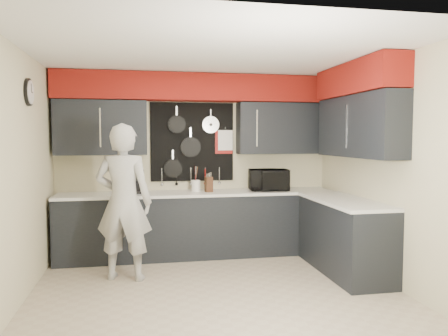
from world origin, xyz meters
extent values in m
plane|color=#B5A68D|center=(0.00, 0.00, 0.00)|extent=(4.00, 4.00, 0.00)
cube|color=beige|center=(0.00, 1.75, 1.30)|extent=(4.00, 0.01, 2.60)
cube|color=black|center=(-1.33, 1.59, 1.83)|extent=(1.24, 0.32, 0.75)
cube|color=black|center=(1.28, 1.59, 1.83)|extent=(1.34, 0.32, 0.75)
cube|color=maroon|center=(0.00, 1.57, 2.40)|extent=(3.94, 0.36, 0.38)
cube|color=black|center=(-0.05, 1.74, 1.62)|extent=(1.22, 0.03, 1.15)
cylinder|color=black|center=(-0.28, 1.70, 1.88)|extent=(0.26, 0.04, 0.26)
cylinder|color=black|center=(-0.08, 1.70, 1.55)|extent=(0.30, 0.04, 0.30)
cylinder|color=black|center=(-0.34, 1.70, 1.24)|extent=(0.27, 0.04, 0.27)
cylinder|color=silver|center=(0.22, 1.70, 1.88)|extent=(0.25, 0.02, 0.25)
cube|color=maroon|center=(0.42, 1.72, 1.62)|extent=(0.26, 0.01, 0.34)
cube|color=white|center=(0.44, 1.70, 1.65)|extent=(0.22, 0.01, 0.30)
cylinder|color=silver|center=(-0.50, 1.71, 1.13)|extent=(0.01, 0.01, 0.20)
cylinder|color=silver|center=(-0.29, 1.71, 1.13)|extent=(0.01, 0.01, 0.20)
cylinder|color=silver|center=(-0.08, 1.71, 1.13)|extent=(0.01, 0.01, 0.20)
cylinder|color=silver|center=(0.14, 1.71, 1.13)|extent=(0.01, 0.01, 0.20)
cylinder|color=silver|center=(0.35, 1.71, 1.13)|extent=(0.01, 0.01, 0.20)
cube|color=beige|center=(2.00, 0.00, 1.30)|extent=(0.01, 3.50, 2.60)
cube|color=black|center=(1.84, 0.30, 1.83)|extent=(0.32, 1.70, 0.75)
cube|color=maroon|center=(1.82, 0.30, 2.40)|extent=(0.36, 1.70, 0.38)
cube|color=beige|center=(-2.00, 0.00, 1.30)|extent=(0.01, 3.50, 2.60)
cylinder|color=black|center=(-1.98, 0.40, 2.18)|extent=(0.04, 0.30, 0.30)
cylinder|color=white|center=(-1.96, 0.40, 2.18)|extent=(0.01, 0.26, 0.26)
cube|color=black|center=(0.00, 1.45, 0.44)|extent=(3.90, 0.60, 0.88)
cube|color=silver|center=(0.00, 1.44, 0.90)|extent=(3.90, 0.63, 0.04)
cube|color=black|center=(1.70, 0.35, 0.44)|extent=(0.60, 1.60, 0.88)
cube|color=silver|center=(1.69, 0.35, 0.90)|extent=(0.63, 1.60, 0.04)
cube|color=black|center=(0.00, 1.19, 0.05)|extent=(3.90, 0.06, 0.10)
imported|color=black|center=(1.03, 1.43, 1.07)|extent=(0.59, 0.44, 0.31)
cube|color=#382312|center=(0.14, 1.41, 1.03)|extent=(0.11, 0.11, 0.21)
cylinder|color=white|center=(-0.03, 1.50, 1.00)|extent=(0.13, 0.13, 0.16)
cube|color=black|center=(-0.87, 1.44, 0.94)|extent=(0.22, 0.25, 0.03)
cube|color=black|center=(-0.87, 1.52, 1.09)|extent=(0.19, 0.09, 0.30)
cube|color=black|center=(-0.87, 1.44, 1.22)|extent=(0.22, 0.25, 0.06)
cylinder|color=black|center=(-0.87, 1.42, 1.02)|extent=(0.11, 0.11, 0.14)
imported|color=#B1B2AF|center=(-1.00, 0.58, 0.93)|extent=(0.77, 0.61, 1.86)
camera|label=1|loc=(-0.79, -4.67, 1.69)|focal=35.00mm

